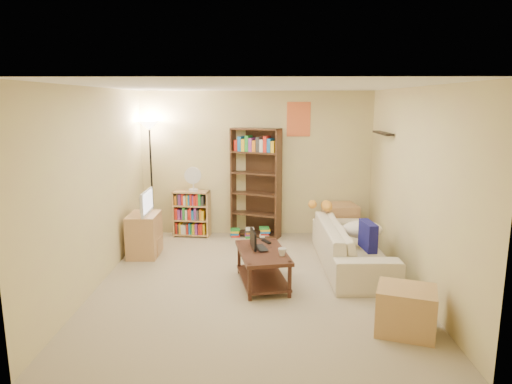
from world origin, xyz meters
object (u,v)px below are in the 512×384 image
desk_fan (193,178)px  side_table (340,221)px  sofa (352,246)px  coffee_table (263,262)px  tall_bookshelf (256,180)px  tv_stand (144,235)px  floor_lamp (150,145)px  end_cabinet (406,310)px  tabby_cat (324,206)px  television (143,202)px  mug (282,252)px  short_bookshelf (192,214)px  laptop (265,248)px

desk_fan → side_table: desk_fan is taller
sofa → coffee_table: 1.43m
coffee_table → tall_bookshelf: bearing=82.2°
tv_stand → side_table: bearing=16.4°
floor_lamp → end_cabinet: size_ratio=3.49×
tabby_cat → side_table: 0.79m
television → end_cabinet: 4.06m
desk_fan → mug: bearing=-58.1°
sofa → floor_lamp: 3.73m
tabby_cat → television: 2.80m
floor_lamp → side_table: bearing=-1.7°
tv_stand → tall_bookshelf: (1.69, 1.03, 0.67)m
mug → floor_lamp: size_ratio=0.05×
mug → side_table: bearing=63.9°
sofa → desk_fan: 2.94m
tv_stand → side_table: size_ratio=1.09×
mug → tv_stand: bearing=147.3°
mug → short_bookshelf: short_bookshelf is taller
tabby_cat → tv_stand: size_ratio=0.75×
tv_stand → laptop: bearing=-29.8°
coffee_table → short_bookshelf: size_ratio=1.38×
laptop → tabby_cat: bearing=-49.8°
sofa → tv_stand: bearing=80.3°
mug → end_cabinet: bearing=-40.3°
sofa → television: size_ratio=3.40×
tabby_cat → laptop: tabby_cat is taller
tall_bookshelf → side_table: (1.45, -0.10, -0.69)m
side_table → floor_lamp: bearing=178.3°
short_bookshelf → tall_bookshelf: bearing=5.8°
tall_bookshelf → short_bookshelf: bearing=-158.6°
television → mug: bearing=-122.7°
mug → tv_stand: tv_stand is taller
mug → end_cabinet: 1.62m
coffee_table → tall_bookshelf: size_ratio=0.59×
tall_bookshelf → sofa: bearing=-25.6°
television → desk_fan: 1.18m
sofa → tv_stand: size_ratio=3.32×
desk_fan → floor_lamp: bearing=177.2°
mug → sofa: bearing=39.8°
tall_bookshelf → side_table: bearing=17.5°
sofa → tv_stand: (-3.07, 0.46, 0.01)m
tall_bookshelf → end_cabinet: bearing=-43.6°
laptop → end_cabinet: same height
floor_lamp → tv_stand: bearing=-84.4°
tabby_cat → desk_fan: (-2.16, 0.63, 0.33)m
tabby_cat → end_cabinet: bearing=-79.9°
mug → tall_bookshelf: size_ratio=0.06×
sofa → tall_bookshelf: bearing=41.7°
television → side_table: bearing=-73.6°
sofa → tabby_cat: tabby_cat is taller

